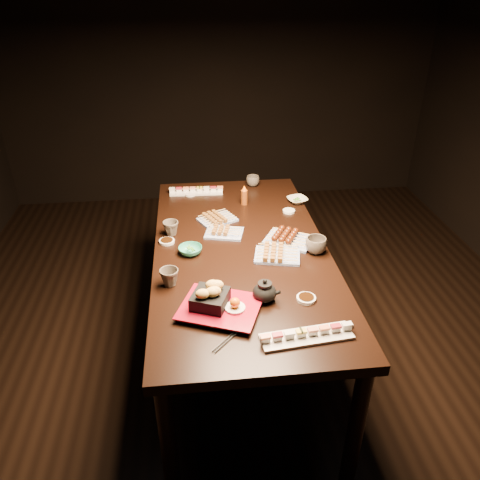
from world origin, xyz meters
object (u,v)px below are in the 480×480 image
condiment_bottle (244,195)px  edamame_bowl_green (190,250)px  edamame_bowl_cream (297,200)px  tempura_tray (220,300)px  yakitori_plate_left (217,217)px  dining_table (241,305)px  yakitori_plate_center (224,230)px  teacup_far_left (171,228)px  teacup_far_right (253,181)px  teacup_near_left (169,277)px  yakitori_plate_right (277,252)px  sushi_platter_near (307,333)px  sushi_platter_far (196,190)px  teacup_mid_right (316,245)px  teapot (265,290)px

condiment_bottle → edamame_bowl_green: bearing=-121.9°
edamame_bowl_cream → tempura_tray: (-0.56, -1.03, 0.05)m
edamame_bowl_green → yakitori_plate_left: bearing=64.9°
dining_table → yakitori_plate_center: size_ratio=8.92×
teacup_far_left → teacup_far_right: bearing=49.2°
dining_table → edamame_bowl_green: size_ratio=14.88×
edamame_bowl_cream → tempura_tray: size_ratio=0.37×
teacup_near_left → teacup_far_right: bearing=64.0°
yakitori_plate_left → yakitori_plate_right: bearing=-84.1°
sushi_platter_near → yakitori_plate_left: size_ratio=1.82×
edamame_bowl_cream → teacup_far_left: teacup_far_left is taller
sushi_platter_far → teacup_near_left: (-0.15, -1.02, 0.02)m
tempura_tray → condiment_bottle: (0.23, 1.04, 0.00)m
dining_table → sushi_platter_near: bearing=-71.8°
sushi_platter_far → teacup_far_right: (0.38, 0.08, 0.01)m
dining_table → tempura_tray: bearing=-101.9°
sushi_platter_far → yakitori_plate_right: (0.38, -0.84, 0.01)m
yakitori_plate_right → yakitori_plate_left: bearing=135.3°
sushi_platter_near → teacup_far_right: size_ratio=4.24×
teacup_near_left → sushi_platter_far: bearing=81.5°
edamame_bowl_cream → teacup_near_left: size_ratio=1.37×
tempura_tray → teacup_near_left: 0.31m
dining_table → teacup_near_left: teacup_near_left is taller
sushi_platter_far → teacup_mid_right: bearing=128.2°
edamame_bowl_green → teapot: 0.53m
dining_table → condiment_bottle: bearing=85.6°
yakitori_plate_left → teacup_near_left: (-0.26, -0.61, 0.02)m
tempura_tray → teacup_far_right: bearing=98.1°
condiment_bottle → teacup_far_right: bearing=71.8°
sushi_platter_far → tempura_tray: bearing=95.5°
yakitori_plate_left → teacup_near_left: 0.67m
teacup_mid_right → yakitori_plate_left: bearing=139.4°
sushi_platter_far → yakitori_plate_center: size_ratio=1.69×
sushi_platter_near → yakitori_plate_center: yakitori_plate_center is taller
yakitori_plate_right → teacup_near_left: 0.57m
teacup_near_left → teacup_far_right: (0.54, 1.10, -0.01)m
yakitori_plate_right → teacup_mid_right: bearing=18.9°
teacup_far_right → teapot: (-0.12, -1.26, 0.02)m
yakitori_plate_left → teacup_far_left: bearing=-179.0°
tempura_tray → teacup_far_left: bearing=129.0°
edamame_bowl_green → dining_table: bearing=5.2°
teacup_near_left → yakitori_plate_right: bearing=18.8°
teacup_mid_right → teacup_far_left: (-0.74, 0.27, -0.00)m
teacup_near_left → teapot: (0.42, -0.16, 0.01)m
sushi_platter_far → teacup_near_left: size_ratio=3.87×
yakitori_plate_center → yakitori_plate_left: (-0.03, 0.16, 0.00)m
yakitori_plate_left → teacup_mid_right: (0.48, -0.41, 0.02)m
sushi_platter_near → edamame_bowl_green: bearing=116.6°
edamame_bowl_cream → teacup_near_left: (-0.78, -0.81, 0.03)m
yakitori_plate_left → teacup_far_left: size_ratio=2.37×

